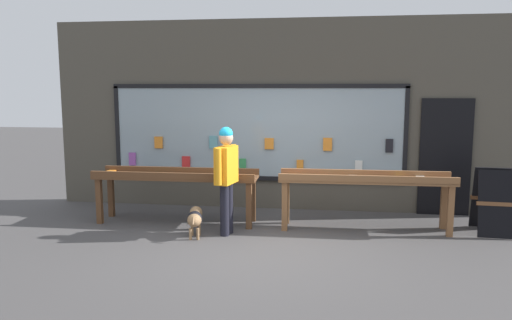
# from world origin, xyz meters

# --- Properties ---
(ground_plane) EXTENTS (40.00, 40.00, 0.00)m
(ground_plane) POSITION_xyz_m (0.00, 0.00, 0.00)
(ground_plane) COLOR #474444
(shopfront_facade) EXTENTS (8.54, 0.29, 3.54)m
(shopfront_facade) POSITION_xyz_m (0.01, 2.39, 1.74)
(shopfront_facade) COLOR #4C473D
(shopfront_facade) RESTS_ON ground_plane
(display_table_left) EXTENTS (2.76, 0.68, 0.91)m
(display_table_left) POSITION_xyz_m (-1.57, 1.08, 0.74)
(display_table_left) COLOR brown
(display_table_left) RESTS_ON ground_plane
(display_table_right) EXTENTS (2.76, 0.64, 0.94)m
(display_table_right) POSITION_xyz_m (1.57, 1.08, 0.76)
(display_table_right) COLOR brown
(display_table_right) RESTS_ON ground_plane
(person_browsing) EXTENTS (0.31, 0.66, 1.69)m
(person_browsing) POSITION_xyz_m (-0.59, 0.51, 0.99)
(person_browsing) COLOR black
(person_browsing) RESTS_ON ground_plane
(small_dog) EXTENTS (0.28, 0.60, 0.43)m
(small_dog) POSITION_xyz_m (-1.04, 0.30, 0.30)
(small_dog) COLOR #99724C
(small_dog) RESTS_ON ground_plane
(sandwich_board_sign) EXTENTS (0.61, 0.73, 1.02)m
(sandwich_board_sign) POSITION_xyz_m (3.55, 1.16, 0.52)
(sandwich_board_sign) COLOR black
(sandwich_board_sign) RESTS_ON ground_plane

